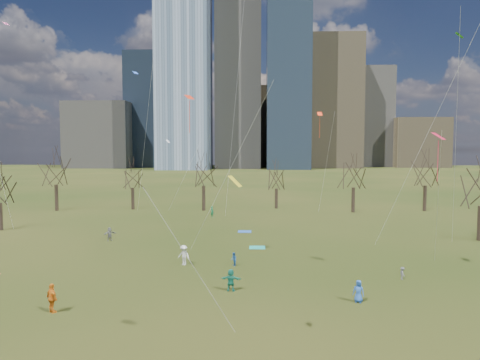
{
  "coord_description": "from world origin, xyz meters",
  "views": [
    {
      "loc": [
        1.54,
        -29.13,
        9.9
      ],
      "look_at": [
        0.0,
        12.0,
        7.0
      ],
      "focal_mm": 32.0,
      "sensor_mm": 36.0,
      "label": 1
    }
  ],
  "objects_px": {
    "blanket_teal": "(257,247)",
    "blanket_navy": "(245,231)",
    "person_4": "(52,298)",
    "person_0": "(358,291)"
  },
  "relations": [
    {
      "from": "blanket_teal",
      "to": "blanket_navy",
      "type": "bearing_deg",
      "value": 100.06
    },
    {
      "from": "person_4",
      "to": "blanket_navy",
      "type": "bearing_deg",
      "value": -76.88
    },
    {
      "from": "blanket_navy",
      "to": "person_0",
      "type": "distance_m",
      "value": 25.16
    },
    {
      "from": "blanket_teal",
      "to": "person_0",
      "type": "relative_size",
      "value": 1.09
    },
    {
      "from": "person_0",
      "to": "blanket_teal",
      "type": "bearing_deg",
      "value": 134.51
    },
    {
      "from": "blanket_navy",
      "to": "person_0",
      "type": "relative_size",
      "value": 1.09
    },
    {
      "from": "blanket_teal",
      "to": "person_4",
      "type": "height_order",
      "value": "person_4"
    },
    {
      "from": "blanket_navy",
      "to": "person_0",
      "type": "height_order",
      "value": "person_0"
    },
    {
      "from": "blanket_teal",
      "to": "person_0",
      "type": "distance_m",
      "value": 16.69
    },
    {
      "from": "blanket_teal",
      "to": "person_4",
      "type": "relative_size",
      "value": 0.88
    }
  ]
}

